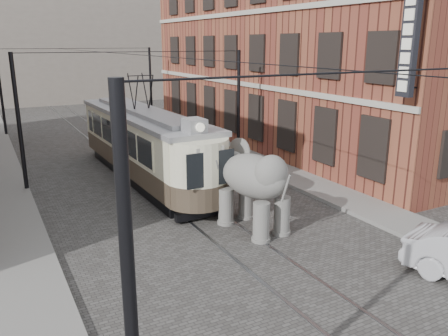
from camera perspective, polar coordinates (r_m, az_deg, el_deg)
ground at (r=17.75m, az=-3.16°, el=-5.60°), size 120.00×120.00×0.00m
tram_rails at (r=17.74m, az=-3.16°, el=-5.56°), size 1.54×80.00×0.02m
sidewalk_right at (r=20.82m, az=11.97°, el=-2.49°), size 2.00×60.00×0.15m
sidewalk_left at (r=16.31m, az=-24.58°, el=-8.74°), size 2.00×60.00×0.15m
brick_building at (r=30.00m, az=8.86°, el=14.57°), size 8.00×26.00×12.00m
distant_block at (r=55.48m, az=-21.76°, el=15.06°), size 28.00×10.00×14.00m
catenary at (r=21.41m, az=-9.50°, el=6.19°), size 11.00×30.20×6.00m
tram at (r=21.83m, az=-10.16°, el=4.95°), size 2.91×12.55×4.96m
elephant at (r=15.80m, az=3.73°, el=-2.57°), size 3.45×5.24×2.98m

